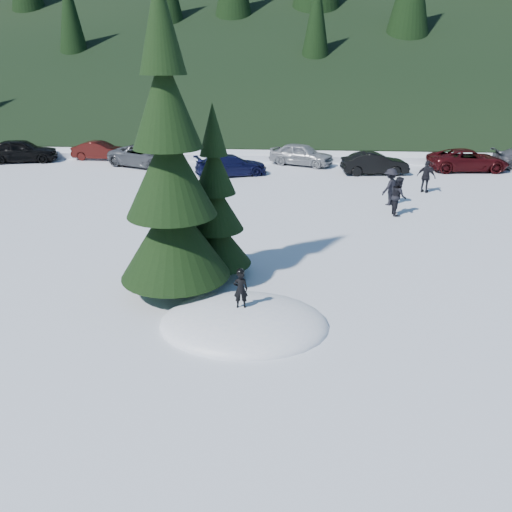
# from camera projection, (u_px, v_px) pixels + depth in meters

# --- Properties ---
(ground) EXTENTS (200.00, 200.00, 0.00)m
(ground) POSITION_uv_depth(u_px,v_px,m) (244.00, 324.00, 13.16)
(ground) COLOR white
(ground) RESTS_ON ground
(snow_mound) EXTENTS (4.48, 3.52, 0.96)m
(snow_mound) POSITION_uv_depth(u_px,v_px,m) (244.00, 324.00, 13.16)
(snow_mound) COLOR white
(snow_mound) RESTS_ON ground
(forest_hillside) EXTENTS (200.00, 60.00, 25.00)m
(forest_hillside) POSITION_uv_depth(u_px,v_px,m) (290.00, 4.00, 58.58)
(forest_hillside) COLOR black
(forest_hillside) RESTS_ON ground
(spruce_tall) EXTENTS (3.20, 3.20, 8.60)m
(spruce_tall) POSITION_uv_depth(u_px,v_px,m) (170.00, 183.00, 13.76)
(spruce_tall) COLOR #301F10
(spruce_tall) RESTS_ON ground
(spruce_short) EXTENTS (2.20, 2.20, 5.37)m
(spruce_short) POSITION_uv_depth(u_px,v_px,m) (215.00, 212.00, 15.44)
(spruce_short) COLOR #301F10
(spruce_short) RESTS_ON ground
(child_skier) EXTENTS (0.39, 0.28, 1.02)m
(child_skier) POSITION_uv_depth(u_px,v_px,m) (241.00, 289.00, 12.84)
(child_skier) COLOR black
(child_skier) RESTS_ON snow_mound
(adult_0) EXTENTS (0.69, 0.87, 1.72)m
(adult_0) POSITION_uv_depth(u_px,v_px,m) (398.00, 196.00, 22.08)
(adult_0) COLOR black
(adult_0) RESTS_ON ground
(adult_1) EXTENTS (1.03, 0.88, 1.66)m
(adult_1) POSITION_uv_depth(u_px,v_px,m) (426.00, 177.00, 25.79)
(adult_1) COLOR black
(adult_1) RESTS_ON ground
(adult_2) EXTENTS (1.22, 1.28, 1.74)m
(adult_2) POSITION_uv_depth(u_px,v_px,m) (390.00, 187.00, 23.59)
(adult_2) COLOR black
(adult_2) RESTS_ON ground
(car_0) EXTENTS (4.82, 2.83, 1.54)m
(car_0) POSITION_uv_depth(u_px,v_px,m) (21.00, 151.00, 33.47)
(car_0) COLOR black
(car_0) RESTS_ON ground
(car_1) EXTENTS (3.79, 1.46, 1.23)m
(car_1) POSITION_uv_depth(u_px,v_px,m) (100.00, 151.00, 34.35)
(car_1) COLOR #330B09
(car_1) RESTS_ON ground
(car_2) EXTENTS (5.49, 4.14, 1.39)m
(car_2) POSITION_uv_depth(u_px,v_px,m) (146.00, 156.00, 32.05)
(car_2) COLOR #4F5157
(car_2) RESTS_ON ground
(car_3) EXTENTS (4.63, 3.22, 1.24)m
(car_3) POSITION_uv_depth(u_px,v_px,m) (231.00, 165.00, 29.65)
(car_3) COLOR #0E1033
(car_3) RESTS_ON ground
(car_4) EXTENTS (4.49, 3.16, 1.42)m
(car_4) POSITION_uv_depth(u_px,v_px,m) (301.00, 154.00, 32.50)
(car_4) COLOR gray
(car_4) RESTS_ON ground
(car_5) EXTENTS (4.08, 1.82, 1.30)m
(car_5) POSITION_uv_depth(u_px,v_px,m) (375.00, 163.00, 29.99)
(car_5) COLOR black
(car_5) RESTS_ON ground
(car_6) EXTENTS (4.96, 2.60, 1.33)m
(car_6) POSITION_uv_depth(u_px,v_px,m) (468.00, 160.00, 30.91)
(car_6) COLOR #380A0D
(car_6) RESTS_ON ground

